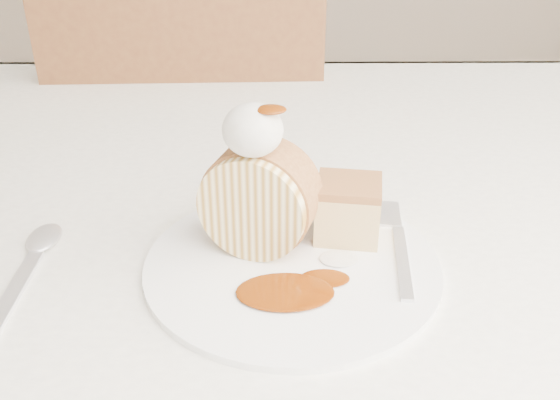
{
  "coord_description": "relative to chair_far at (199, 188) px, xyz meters",
  "views": [
    {
      "loc": [
        0.02,
        -0.34,
        1.05
      ],
      "look_at": [
        0.02,
        0.09,
        0.81
      ],
      "focal_mm": 40.0,
      "sensor_mm": 36.0,
      "label": 1
    }
  ],
  "objects": [
    {
      "name": "table",
      "position": [
        0.13,
        -0.47,
        0.15
      ],
      "size": [
        1.4,
        0.9,
        0.75
      ],
      "color": "white",
      "rests_on": "ground"
    },
    {
      "name": "chair_far",
      "position": [
        0.0,
        0.0,
        0.0
      ],
      "size": [
        0.43,
        0.43,
        0.89
      ],
      "rotation": [
        0.0,
        0.0,
        3.17
      ],
      "color": "brown",
      "rests_on": "ground"
    },
    {
      "name": "plate",
      "position": [
        0.15,
        -0.59,
        0.25
      ],
      "size": [
        0.28,
        0.28,
        0.01
      ],
      "primitive_type": "cylinder",
      "rotation": [
        0.0,
        0.0,
        -0.15
      ],
      "color": "white",
      "rests_on": "table"
    },
    {
      "name": "roulade_slice",
      "position": [
        0.13,
        -0.57,
        0.29
      ],
      "size": [
        0.1,
        0.08,
        0.09
      ],
      "primitive_type": "cylinder",
      "rotation": [
        1.57,
        0.0,
        -0.33
      ],
      "color": "#FFECB1",
      "rests_on": "plate"
    },
    {
      "name": "cake_chunk",
      "position": [
        0.2,
        -0.55,
        0.27
      ],
      "size": [
        0.06,
        0.06,
        0.04
      ],
      "primitive_type": "cube",
      "rotation": [
        0.0,
        0.0,
        -0.15
      ],
      "color": "#A26B3D",
      "rests_on": "plate"
    },
    {
      "name": "whipped_cream",
      "position": [
        0.12,
        -0.58,
        0.36
      ],
      "size": [
        0.05,
        0.05,
        0.04
      ],
      "primitive_type": "ellipsoid",
      "color": "white",
      "rests_on": "roulade_slice"
    },
    {
      "name": "caramel_drizzle",
      "position": [
        0.14,
        -0.58,
        0.38
      ],
      "size": [
        0.02,
        0.02,
        0.01
      ],
      "primitive_type": "ellipsoid",
      "color": "#652604",
      "rests_on": "whipped_cream"
    },
    {
      "name": "caramel_pool",
      "position": [
        0.15,
        -0.64,
        0.25
      ],
      "size": [
        0.08,
        0.06,
        0.0
      ],
      "primitive_type": null,
      "rotation": [
        0.0,
        0.0,
        -0.15
      ],
      "color": "#652604",
      "rests_on": "plate"
    },
    {
      "name": "fork",
      "position": [
        0.24,
        -0.6,
        0.25
      ],
      "size": [
        0.03,
        0.14,
        0.0
      ],
      "primitive_type": "cube",
      "rotation": [
        0.0,
        0.0,
        -0.1
      ],
      "color": "silver",
      "rests_on": "plate"
    },
    {
      "name": "spoon",
      "position": [
        -0.06,
        -0.64,
        0.25
      ],
      "size": [
        0.03,
        0.17,
        0.0
      ],
      "primitive_type": "cube",
      "rotation": [
        0.0,
        0.0,
        0.01
      ],
      "color": "silver",
      "rests_on": "table"
    }
  ]
}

